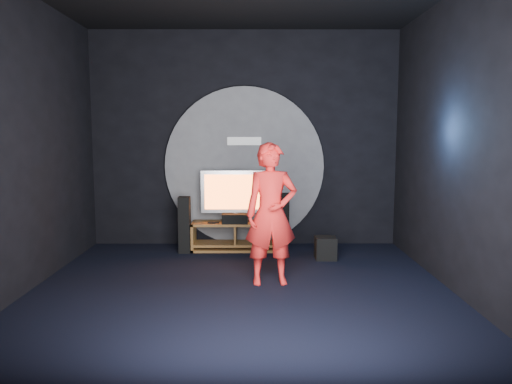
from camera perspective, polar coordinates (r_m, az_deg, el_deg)
floor at (r=6.03m, az=-1.76°, el=-11.17°), size 5.00×5.00×0.00m
back_wall at (r=8.23m, az=-1.34°, el=6.06°), size 5.00×0.04×3.50m
front_wall at (r=3.24m, az=-3.07°, el=4.75°), size 5.00×0.04×3.50m
left_wall at (r=6.32m, az=-25.22°, el=5.15°), size 0.04×5.00×3.50m
right_wall at (r=6.19m, az=22.09°, el=5.28°), size 0.04×5.00×3.50m
wall_disc_panel at (r=8.20m, az=-1.34°, el=2.92°), size 2.60×0.11×2.60m
media_console at (r=7.96m, az=-2.33°, el=-5.25°), size 1.37×0.45×0.45m
tv at (r=7.91m, az=-2.38°, el=-0.19°), size 1.09×0.22×0.81m
center_speaker at (r=7.76m, az=-2.43°, el=-3.09°), size 0.40×0.15×0.15m
remote at (r=7.81m, az=-4.86°, el=-3.52°), size 0.18×0.05×0.02m
tower_speaker_left at (r=7.82m, az=-8.17°, el=-3.73°), size 0.18×0.19×0.88m
tower_speaker_right at (r=8.17m, az=3.16°, el=-3.21°), size 0.18×0.19×0.88m
subwoofer at (r=7.47m, az=7.95°, el=-6.35°), size 0.30×0.30×0.33m
player at (r=6.11m, az=1.75°, el=-2.52°), size 0.68×0.48×1.74m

